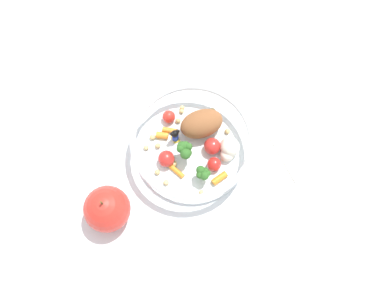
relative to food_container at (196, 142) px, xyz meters
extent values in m
plane|color=white|center=(0.00, 0.00, -0.03)|extent=(2.40, 2.40, 0.00)
cylinder|color=white|center=(0.00, 0.01, -0.03)|extent=(0.22, 0.22, 0.01)
torus|color=white|center=(0.00, 0.01, 0.03)|extent=(0.23, 0.23, 0.01)
ellipsoid|color=brown|center=(0.02, -0.03, 0.00)|extent=(0.09, 0.10, 0.05)
cylinder|color=#8EB766|center=(-0.05, 0.04, -0.01)|extent=(0.01, 0.01, 0.02)
sphere|color=#2D6023|center=(-0.04, 0.04, 0.01)|extent=(0.02, 0.02, 0.02)
sphere|color=#2D6023|center=(-0.05, 0.05, 0.01)|extent=(0.02, 0.02, 0.02)
sphere|color=#2D6023|center=(-0.06, 0.04, 0.01)|extent=(0.02, 0.02, 0.02)
sphere|color=#2D6023|center=(-0.06, 0.04, 0.01)|extent=(0.01, 0.01, 0.01)
sphere|color=#2D6023|center=(-0.05, 0.04, 0.01)|extent=(0.01, 0.01, 0.01)
cylinder|color=#7FAD5B|center=(0.00, 0.03, -0.01)|extent=(0.01, 0.01, 0.02)
sphere|color=#2D6023|center=(0.01, 0.03, 0.02)|extent=(0.02, 0.02, 0.02)
sphere|color=#2D6023|center=(0.01, 0.03, 0.02)|extent=(0.01, 0.01, 0.01)
sphere|color=#2D6023|center=(0.00, 0.04, 0.02)|extent=(0.02, 0.02, 0.02)
sphere|color=#2D6023|center=(-0.01, 0.03, 0.01)|extent=(0.02, 0.02, 0.02)
sphere|color=#2D6023|center=(0.00, 0.02, 0.02)|extent=(0.02, 0.02, 0.02)
sphere|color=#2D6023|center=(0.01, 0.02, 0.02)|extent=(0.02, 0.02, 0.02)
sphere|color=silver|center=(-0.05, -0.03, -0.01)|extent=(0.03, 0.03, 0.03)
sphere|color=silver|center=(-0.05, -0.03, -0.01)|extent=(0.02, 0.02, 0.02)
sphere|color=silver|center=(-0.06, -0.02, -0.01)|extent=(0.03, 0.03, 0.03)
sphere|color=silver|center=(-0.06, -0.03, 0.00)|extent=(0.04, 0.04, 0.04)
sphere|color=silver|center=(-0.05, -0.04, 0.00)|extent=(0.03, 0.03, 0.03)
sphere|color=silver|center=(-0.05, -0.04, 0.00)|extent=(0.02, 0.02, 0.02)
cube|color=yellow|center=(0.04, 0.01, -0.02)|extent=(0.02, 0.02, 0.00)
cylinder|color=#1933B2|center=(0.04, 0.01, -0.01)|extent=(0.02, 0.02, 0.02)
sphere|color=black|center=(0.04, 0.01, 0.01)|extent=(0.01, 0.01, 0.01)
sphere|color=black|center=(0.04, 0.02, 0.01)|extent=(0.01, 0.01, 0.01)
sphere|color=black|center=(0.04, 0.01, 0.01)|extent=(0.01, 0.01, 0.01)
cylinder|color=orange|center=(0.06, 0.01, -0.02)|extent=(0.03, 0.02, 0.01)
cylinder|color=orange|center=(-0.01, 0.06, -0.02)|extent=(0.04, 0.01, 0.01)
cylinder|color=orange|center=(0.06, 0.03, -0.01)|extent=(0.03, 0.02, 0.01)
cylinder|color=orange|center=(-0.08, 0.02, -0.01)|extent=(0.02, 0.03, 0.01)
sphere|color=red|center=(-0.05, 0.01, -0.01)|extent=(0.03, 0.03, 0.03)
sphere|color=red|center=(0.02, 0.06, -0.01)|extent=(0.03, 0.03, 0.03)
sphere|color=red|center=(0.08, -0.01, -0.01)|extent=(0.03, 0.03, 0.03)
sphere|color=red|center=(-0.03, -0.02, 0.00)|extent=(0.03, 0.03, 0.03)
sphere|color=#D1B775|center=(0.08, 0.04, -0.02)|extent=(0.01, 0.01, 0.01)
sphere|color=tan|center=(0.02, 0.09, -0.02)|extent=(0.01, 0.01, 0.01)
sphere|color=tan|center=(0.07, -0.04, -0.02)|extent=(0.01, 0.01, 0.01)
sphere|color=#D1B775|center=(0.00, 0.09, -0.02)|extent=(0.01, 0.01, 0.01)
sphere|color=tan|center=(-0.03, -0.06, -0.02)|extent=(0.01, 0.01, 0.01)
sphere|color=tan|center=(0.06, 0.05, -0.02)|extent=(0.01, 0.01, 0.01)
sphere|color=#D1B775|center=(-0.06, -0.01, -0.02)|extent=(0.01, 0.01, 0.01)
sphere|color=#D1B775|center=(-0.07, 0.06, -0.02)|extent=(0.01, 0.01, 0.01)
sphere|color=tan|center=(0.06, -0.02, -0.02)|extent=(0.01, 0.01, 0.01)
sphere|color=#D1B775|center=(0.07, 0.06, -0.02)|extent=(0.01, 0.01, 0.01)
sphere|color=#D1B775|center=(0.02, -0.08, -0.02)|extent=(0.01, 0.01, 0.01)
sphere|color=#D1B775|center=(0.01, 0.05, -0.02)|extent=(0.01, 0.01, 0.01)
sphere|color=tan|center=(0.07, -0.04, -0.02)|extent=(0.01, 0.01, 0.01)
sphere|color=red|center=(0.04, 0.20, 0.01)|extent=(0.08, 0.08, 0.08)
cylinder|color=brown|center=(0.04, 0.20, 0.06)|extent=(0.00, 0.00, 0.01)
cube|color=silver|center=(-0.16, -0.14, -0.03)|extent=(0.17, 0.16, 0.01)
camera|label=1|loc=(-0.17, 0.22, 0.71)|focal=38.13mm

